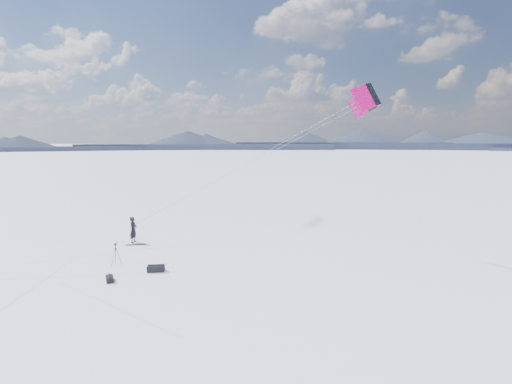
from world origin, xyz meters
The scene contains 9 objects.
ground centered at (0.00, 0.00, 0.00)m, with size 1800.00×1800.00×0.00m, color white.
horizon_hills centered at (0.00, 0.00, 2.96)m, with size 704.00×705.94×8.00m.
snow_tracks centered at (-0.65, -0.35, 0.00)m, with size 14.76×10.25×0.01m.
snowkiter centered at (-1.86, 4.36, 0.00)m, with size 0.68×0.44×1.86m, color black.
snowboard centered at (-1.30, 3.92, 0.02)m, with size 1.34×0.25×0.04m, color maroon.
tripod centered at (0.68, 0.19, 0.84)m, with size 0.60×0.56×1.31m.
gear_bag_a centered at (3.49, 0.29, 0.18)m, with size 1.01×0.84×0.41m.
gear_bag_b centered at (2.28, -1.86, 0.14)m, with size 0.76×0.72×0.32m.
power_kite centered at (13.29, 7.52, 9.53)m, with size 16.42×6.06×9.20m.
Camera 1 is at (16.73, -15.32, 7.15)m, focal length 26.00 mm.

